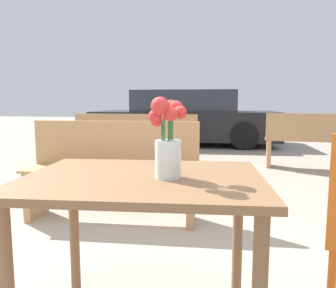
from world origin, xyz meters
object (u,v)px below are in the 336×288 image
(table_front, at_px, (143,200))
(parked_car, at_px, (185,119))
(bench_far, at_px, (317,140))
(bicycle, at_px, (147,142))
(flower_vase, at_px, (168,143))
(bench_near, at_px, (113,167))
(bench_middle, at_px, (132,141))

(table_front, bearing_deg, parked_car, 95.64)
(bench_far, height_order, bicycle, bench_far)
(bench_far, bearing_deg, table_front, -113.17)
(table_front, distance_m, flower_vase, 0.26)
(table_front, height_order, parked_car, parked_car)
(bench_near, distance_m, bench_far, 3.43)
(bench_far, height_order, parked_car, parked_car)
(flower_vase, bearing_deg, bench_near, 117.55)
(bench_near, xyz_separation_m, bench_middle, (-0.33, 1.71, 0.02))
(bench_far, bearing_deg, bench_middle, -162.75)
(bench_middle, relative_size, bench_far, 1.21)
(bench_near, relative_size, bench_far, 0.99)
(flower_vase, xyz_separation_m, bicycle, (-1.12, 4.23, -0.52))
(table_front, relative_size, parked_car, 0.23)
(bench_middle, bearing_deg, flower_vase, -71.08)
(flower_vase, bearing_deg, bicycle, 104.85)
(flower_vase, xyz_separation_m, bench_near, (-0.74, 1.42, -0.40))
(bench_middle, xyz_separation_m, bicycle, (-0.05, 1.10, -0.14))
(bench_near, bearing_deg, flower_vase, -62.45)
(bench_near, relative_size, bench_middle, 0.82)
(bench_near, xyz_separation_m, bench_far, (2.31, 2.53, 0.00))
(table_front, xyz_separation_m, bench_near, (-0.63, 1.40, -0.16))
(bench_near, xyz_separation_m, parked_car, (-0.03, 5.28, 0.16))
(table_front, height_order, bench_middle, bench_middle)
(flower_vase, distance_m, bicycle, 4.40)
(bench_middle, relative_size, bicycle, 1.21)
(bench_far, bearing_deg, bicycle, 174.08)
(bench_middle, relative_size, parked_car, 0.42)
(bench_near, distance_m, bench_middle, 1.74)
(table_front, bearing_deg, flower_vase, -12.36)
(bench_middle, bearing_deg, bench_near, -79.01)
(table_front, bearing_deg, bench_far, 66.83)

